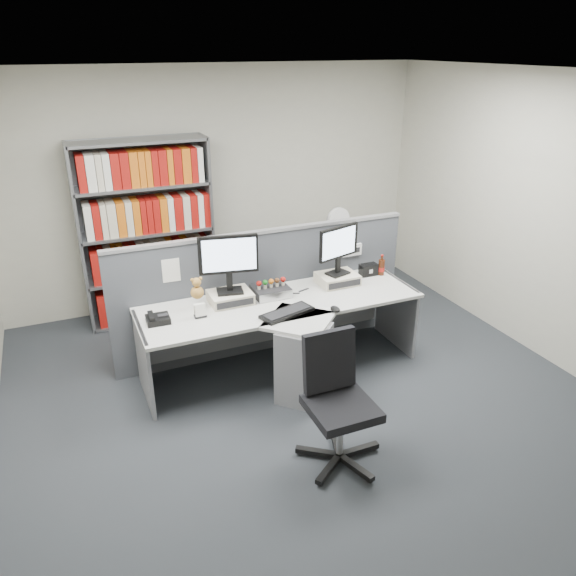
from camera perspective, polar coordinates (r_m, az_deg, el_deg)
name	(u,v)px	position (r m, az deg, el deg)	size (l,w,h in m)	color
ground	(318,416)	(4.84, 3.10, -12.92)	(5.50, 5.50, 0.00)	#32353B
room_shell	(324,211)	(4.04, 3.67, 7.91)	(5.04, 5.54, 2.72)	beige
partition	(265,291)	(5.51, -2.41, -0.26)	(3.00, 0.08, 1.27)	#484B52
desk	(290,337)	(5.05, 0.25, -5.05)	(2.60, 1.20, 0.72)	silver
monitor_riser_left	(230,297)	(5.10, -5.92, -0.95)	(0.38, 0.31, 0.10)	beige
monitor_riser_right	(337,279)	(5.49, 5.08, 0.94)	(0.38, 0.31, 0.10)	beige
monitor_left	(229,259)	(4.96, -6.10, 2.96)	(0.53, 0.21, 0.54)	black
monitor_right	(339,246)	(5.37, 5.19, 4.29)	(0.46, 0.21, 0.48)	black
desktop_pc	(271,291)	(5.22, -1.79, -0.30)	(0.33, 0.29, 0.09)	black
figurines	(271,282)	(5.17, -1.74, 0.59)	(0.29, 0.05, 0.09)	beige
keyboard	(287,313)	(4.86, -0.10, -2.53)	(0.52, 0.31, 0.03)	black
mouse	(335,309)	(4.93, 4.85, -2.16)	(0.07, 0.12, 0.04)	black
desk_phone	(157,319)	(4.85, -13.21, -3.10)	(0.20, 0.18, 0.08)	black
desk_calendar	(200,311)	(4.86, -8.99, -2.38)	(0.10, 0.08, 0.12)	black
plush_toy	(197,290)	(4.96, -9.28, -0.16)	(0.12, 0.12, 0.20)	#B17F3B
speaker	(368,270)	(5.72, 8.22, 1.87)	(0.18, 0.10, 0.12)	black
cola_bottle	(381,267)	(5.74, 9.52, 2.09)	(0.07, 0.07, 0.22)	#3F190A
shelving_unit	(147,235)	(6.27, -14.22, 5.25)	(1.41, 0.40, 2.00)	slate
filing_cabinet	(336,274)	(6.71, 4.91, 1.44)	(0.45, 0.61, 0.70)	slate
desk_fan	(338,222)	(6.49, 5.11, 6.70)	(0.28, 0.17, 0.47)	white
office_chair	(337,397)	(4.16, 4.99, -11.05)	(0.62, 0.65, 0.98)	silver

